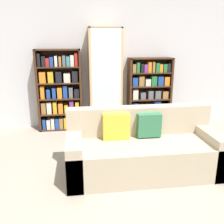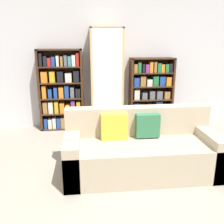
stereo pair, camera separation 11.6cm
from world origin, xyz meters
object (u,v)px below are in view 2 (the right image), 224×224
(display_cabinet, at_px, (107,80))
(bookshelf_right, at_px, (151,93))
(couch, at_px, (141,151))
(wine_bottle, at_px, (143,128))
(bookshelf_left, at_px, (62,92))

(display_cabinet, xyz_separation_m, bookshelf_right, (0.92, 0.02, -0.30))
(couch, xyz_separation_m, bookshelf_right, (0.63, 1.93, 0.38))
(bookshelf_right, relative_size, wine_bottle, 3.84)
(display_cabinet, relative_size, bookshelf_right, 1.41)
(couch, height_order, bookshelf_left, bookshelf_left)
(bookshelf_right, distance_m, wine_bottle, 0.88)
(bookshelf_left, relative_size, display_cabinet, 0.80)
(bookshelf_left, bearing_deg, couch, -57.99)
(display_cabinet, height_order, wine_bottle, display_cabinet)
(bookshelf_right, bearing_deg, wine_bottle, -114.74)
(couch, distance_m, bookshelf_left, 2.32)
(couch, xyz_separation_m, wine_bottle, (0.34, 1.30, -0.16))
(display_cabinet, bearing_deg, wine_bottle, -44.07)
(couch, bearing_deg, display_cabinet, 98.82)
(display_cabinet, bearing_deg, bookshelf_right, 0.97)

